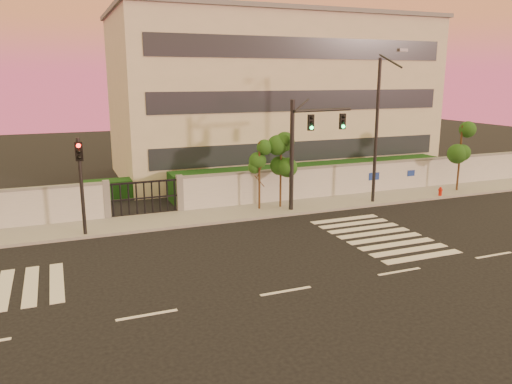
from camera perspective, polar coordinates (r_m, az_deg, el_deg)
ground at (r=18.45m, az=3.43°, el=-11.26°), size 120.00×120.00×0.00m
sidewalk at (r=27.71m, az=-5.89°, el=-2.78°), size 60.00×3.00×0.15m
perimeter_wall at (r=28.90m, az=-6.57°, el=-0.11°), size 60.00×0.36×2.20m
hedge_row at (r=31.80m, az=-6.03°, el=0.65°), size 41.00×4.25×1.80m
institutional_building at (r=40.59m, az=1.75°, el=10.97°), size 24.40×12.40×12.25m
road_markings at (r=21.16m, az=-4.89°, el=-7.99°), size 57.00×7.62×0.02m
street_tree_d at (r=28.33m, az=0.41°, el=3.62°), size 1.37×1.09×4.03m
street_tree_e at (r=28.80m, az=2.88°, el=4.20°), size 1.49×1.18×4.32m
street_tree_f at (r=35.80m, az=22.38°, el=5.17°), size 1.60×1.28×4.49m
traffic_signal_main at (r=28.39m, az=5.61°, el=5.76°), size 4.02×0.73×6.38m
traffic_signal_secondary at (r=24.97m, az=-19.40°, el=1.87°), size 0.38×0.35×4.84m
streetlight_east at (r=30.49m, az=13.84°, el=7.59°), size 0.54×2.18×9.08m
fire_hydrant at (r=34.11m, az=20.31°, el=-0.05°), size 0.28×0.27×0.72m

